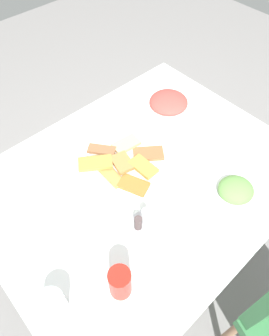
% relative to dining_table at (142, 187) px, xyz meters
% --- Properties ---
extents(ground_plane, '(6.00, 6.00, 0.00)m').
position_rel_dining_table_xyz_m(ground_plane, '(0.00, 0.00, -0.68)').
color(ground_plane, gray).
extents(dining_table, '(1.18, 0.93, 0.75)m').
position_rel_dining_table_xyz_m(dining_table, '(0.00, 0.00, 0.00)').
color(dining_table, white).
rests_on(dining_table, ground_plane).
extents(pide_platter, '(0.34, 0.32, 0.04)m').
position_rel_dining_table_xyz_m(pide_platter, '(0.03, -0.08, 0.09)').
color(pide_platter, white).
rests_on(pide_platter, dining_table).
extents(salad_plate_greens, '(0.23, 0.23, 0.06)m').
position_rel_dining_table_xyz_m(salad_plate_greens, '(-0.19, 0.28, 0.10)').
color(salad_plate_greens, white).
rests_on(salad_plate_greens, dining_table).
extents(salad_plate_rice, '(0.23, 0.23, 0.06)m').
position_rel_dining_table_xyz_m(salad_plate_rice, '(-0.36, -0.21, 0.10)').
color(salad_plate_rice, white).
rests_on(salad_plate_rice, dining_table).
extents(soda_can, '(0.08, 0.08, 0.12)m').
position_rel_dining_table_xyz_m(soda_can, '(0.33, 0.26, 0.14)').
color(soda_can, red).
rests_on(soda_can, dining_table).
extents(drinking_glass, '(0.08, 0.08, 0.09)m').
position_rel_dining_table_xyz_m(drinking_glass, '(0.51, 0.18, 0.12)').
color(drinking_glass, silver).
rests_on(drinking_glass, dining_table).
extents(paper_napkin, '(0.15, 0.15, 0.00)m').
position_rel_dining_table_xyz_m(paper_napkin, '(-0.44, 0.12, 0.08)').
color(paper_napkin, white).
rests_on(paper_napkin, dining_table).
extents(fork, '(0.20, 0.04, 0.00)m').
position_rel_dining_table_xyz_m(fork, '(-0.44, 0.10, 0.08)').
color(fork, silver).
rests_on(fork, paper_napkin).
extents(spoon, '(0.19, 0.04, 0.00)m').
position_rel_dining_table_xyz_m(spoon, '(-0.44, 0.14, 0.08)').
color(spoon, silver).
rests_on(spoon, paper_napkin).
extents(condiment_caddy, '(0.10, 0.10, 0.08)m').
position_rel_dining_table_xyz_m(condiment_caddy, '(0.14, 0.15, 0.10)').
color(condiment_caddy, '#B2B2B7').
rests_on(condiment_caddy, dining_table).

